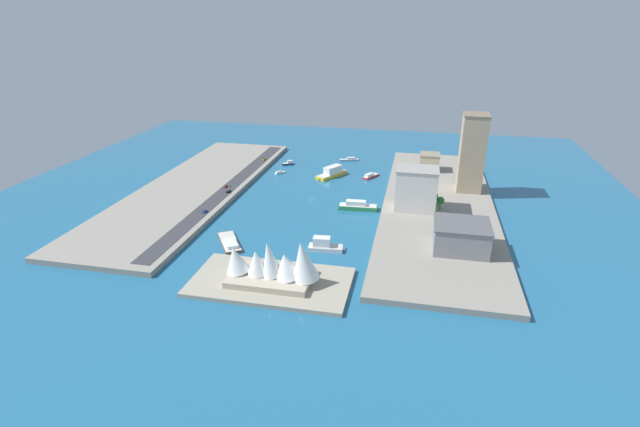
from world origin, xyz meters
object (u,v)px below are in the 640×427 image
(opera_landmark, at_px, (275,265))
(ferry_yellow_fast, at_px, (332,172))
(pickup_red, at_px, (225,186))
(hatchback_blue, at_px, (204,211))
(barge_flat_brown, at_px, (230,242))
(sailboat_small_white, at_px, (280,172))
(patrol_launch_navy, at_px, (288,163))
(hotel_broad_white, at_px, (416,189))
(apartment_midrise_tan, at_px, (472,153))
(yacht_sleek_gray, at_px, (349,159))
(taxi_yellow_cab, at_px, (264,159))
(tugboat_red, at_px, (370,176))
(ferry_white_commuter, at_px, (324,245))
(office_block_beige, at_px, (429,162))
(ferry_green_doubledeck, at_px, (358,206))
(suv_black, at_px, (228,191))
(traffic_light_waterfront, at_px, (231,188))
(warehouse_low_gray, at_px, (461,236))

(opera_landmark, bearing_deg, ferry_yellow_fast, -88.58)
(pickup_red, bearing_deg, hatchback_blue, 96.71)
(opera_landmark, bearing_deg, hatchback_blue, -45.58)
(barge_flat_brown, xyz_separation_m, sailboat_small_white, (8.94, -126.73, -0.26))
(patrol_launch_navy, height_order, opera_landmark, opera_landmark)
(hotel_broad_white, xyz_separation_m, apartment_midrise_tan, (-35.23, -43.92, 13.20))
(patrol_launch_navy, distance_m, hatchback_blue, 120.35)
(yacht_sleek_gray, bearing_deg, pickup_red, 51.83)
(ferry_yellow_fast, relative_size, taxi_yellow_cab, 5.76)
(yacht_sleek_gray, distance_m, taxi_yellow_cab, 73.43)
(tugboat_red, distance_m, hatchback_blue, 135.29)
(ferry_white_commuter, distance_m, office_block_beige, 156.93)
(tugboat_red, bearing_deg, barge_flat_brown, 64.71)
(hatchback_blue, xyz_separation_m, opera_landmark, (-66.36, 67.73, 6.28))
(ferry_green_doubledeck, distance_m, patrol_launch_navy, 111.06)
(patrol_launch_navy, height_order, suv_black, suv_black)
(office_block_beige, bearing_deg, barge_flat_brown, 54.96)
(suv_black, bearing_deg, ferry_green_doubledeck, 177.30)
(ferry_yellow_fast, height_order, taxi_yellow_cab, ferry_yellow_fast)
(opera_landmark, bearing_deg, office_block_beige, -110.46)
(tugboat_red, distance_m, hotel_broad_white, 75.93)
(traffic_light_waterfront, distance_m, opera_landmark, 119.31)
(sailboat_small_white, bearing_deg, apartment_midrise_tan, 173.38)
(office_block_beige, distance_m, pickup_red, 158.77)
(ferry_green_doubledeck, xyz_separation_m, apartment_midrise_tan, (-71.20, -44.94, 27.39))
(sailboat_small_white, bearing_deg, opera_landmark, 105.74)
(ferry_white_commuter, height_order, warehouse_low_gray, warehouse_low_gray)
(ferry_green_doubledeck, xyz_separation_m, yacht_sleek_gray, (22.29, -108.57, -1.11))
(yacht_sleek_gray, bearing_deg, ferry_white_commuter, 94.29)
(ferry_yellow_fast, bearing_deg, suv_black, 44.00)
(sailboat_small_white, xyz_separation_m, hotel_broad_white, (-106.52, 60.38, 15.42))
(ferry_green_doubledeck, xyz_separation_m, tugboat_red, (-0.69, -66.55, -0.89))
(ferry_yellow_fast, bearing_deg, hatchback_blue, 57.08)
(ferry_white_commuter, distance_m, hotel_broad_white, 78.29)
(patrol_launch_navy, bearing_deg, suv_black, 76.10)
(ferry_yellow_fast, relative_size, sailboat_small_white, 2.47)
(pickup_red, relative_size, suv_black, 0.98)
(traffic_light_waterfront, bearing_deg, office_block_beige, -147.32)
(apartment_midrise_tan, bearing_deg, patrol_launch_navy, -16.14)
(ferry_green_doubledeck, bearing_deg, yacht_sleek_gray, -78.40)
(sailboat_small_white, bearing_deg, hotel_broad_white, 150.45)
(yacht_sleek_gray, bearing_deg, barge_flat_brown, 77.26)
(ferry_white_commuter, relative_size, tugboat_red, 1.24)
(ferry_green_doubledeck, relative_size, tugboat_red, 1.66)
(hotel_broad_white, bearing_deg, taxi_yellow_cab, -33.20)
(hatchback_blue, height_order, traffic_light_waterfront, traffic_light_waterfront)
(barge_flat_brown, height_order, apartment_midrise_tan, apartment_midrise_tan)
(taxi_yellow_cab, bearing_deg, apartment_midrise_tan, 166.35)
(patrol_launch_navy, bearing_deg, apartment_midrise_tan, 163.86)
(ferry_yellow_fast, bearing_deg, ferry_white_commuter, 98.86)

